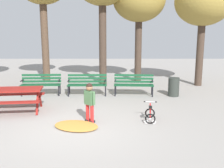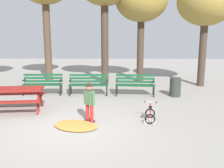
% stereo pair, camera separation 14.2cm
% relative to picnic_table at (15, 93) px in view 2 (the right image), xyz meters
% --- Properties ---
extents(ground, '(36.00, 36.00, 0.00)m').
position_rel_picnic_table_xyz_m(ground, '(2.15, -1.52, -0.59)').
color(ground, gray).
extents(picnic_table, '(1.94, 1.54, 0.79)m').
position_rel_picnic_table_xyz_m(picnic_table, '(0.00, 0.00, 0.00)').
color(picnic_table, maroon).
rests_on(picnic_table, ground).
extents(park_bench_far_left, '(1.62, 0.53, 0.85)m').
position_rel_picnic_table_xyz_m(park_bench_far_left, '(0.28, 2.28, -0.08)').
color(park_bench_far_left, '#144728').
rests_on(park_bench_far_left, ground).
extents(park_bench_left, '(1.61, 0.49, 0.85)m').
position_rel_picnic_table_xyz_m(park_bench_left, '(2.18, 2.25, -0.08)').
color(park_bench_left, '#144728').
rests_on(park_bench_left, ground).
extents(park_bench_right, '(1.63, 0.56, 0.85)m').
position_rel_picnic_table_xyz_m(park_bench_right, '(4.09, 2.22, -0.08)').
color(park_bench_right, '#144728').
rests_on(park_bench_right, ground).
extents(child_standing, '(0.34, 0.32, 1.15)m').
position_rel_picnic_table_xyz_m(child_standing, '(2.56, -1.02, 0.09)').
color(child_standing, red).
rests_on(child_standing, ground).
extents(kids_bicycle, '(0.42, 0.59, 0.54)m').
position_rel_picnic_table_xyz_m(kids_bicycle, '(4.32, -0.92, -0.39)').
color(kids_bicycle, black).
rests_on(kids_bicycle, ground).
extents(leaf_pile, '(1.48, 1.26, 0.07)m').
position_rel_picnic_table_xyz_m(leaf_pile, '(2.21, -1.42, -0.56)').
color(leaf_pile, '#C68438').
rests_on(leaf_pile, ground).
extents(trash_bin, '(0.44, 0.44, 0.75)m').
position_rel_picnic_table_xyz_m(trash_bin, '(5.70, 2.08, -0.22)').
color(trash_bin, '#2D332D').
rests_on(trash_bin, ground).
extents(tree_right, '(2.60, 2.60, 5.22)m').
position_rel_picnic_table_xyz_m(tree_right, '(4.54, 5.19, 3.47)').
color(tree_right, '#423328').
rests_on(tree_right, ground).
extents(tree_far_right, '(2.60, 2.60, 5.01)m').
position_rel_picnic_table_xyz_m(tree_far_right, '(7.38, 4.19, 3.27)').
color(tree_far_right, '#423328').
rests_on(tree_far_right, ground).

